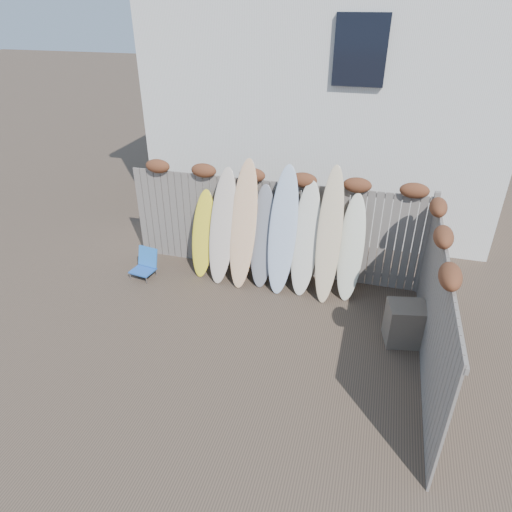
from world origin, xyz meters
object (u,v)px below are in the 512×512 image
(wooden_crate, at_px, (405,323))
(surfboard_0, at_px, (203,234))
(lattice_panel, at_px, (432,287))
(beach_chair, at_px, (145,264))

(wooden_crate, relative_size, surfboard_0, 0.39)
(lattice_panel, bearing_deg, beach_chair, 171.38)
(beach_chair, xyz_separation_m, surfboard_0, (1.12, 0.50, 0.60))
(wooden_crate, bearing_deg, beach_chair, 171.98)
(wooden_crate, bearing_deg, lattice_panel, 56.19)
(lattice_panel, bearing_deg, surfboard_0, 164.53)
(lattice_panel, height_order, surfboard_0, surfboard_0)
(beach_chair, xyz_separation_m, lattice_panel, (5.54, -0.18, 0.53))
(beach_chair, distance_m, surfboard_0, 1.37)
(beach_chair, height_order, wooden_crate, wooden_crate)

